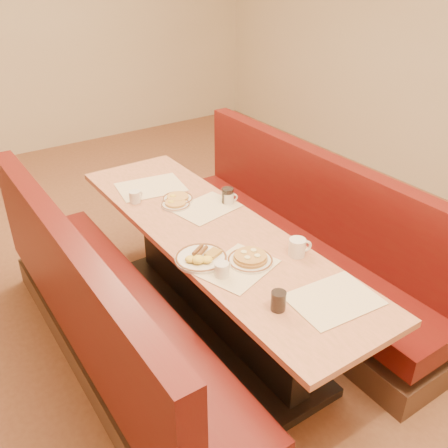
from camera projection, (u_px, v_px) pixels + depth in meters
ground at (214, 324)px, 3.42m from camera, size 8.00×8.00×0.00m
room_envelope at (210, 24)px, 2.47m from camera, size 6.04×8.04×2.82m
diner_table at (213, 280)px, 3.23m from camera, size 0.70×2.50×0.75m
booth_left at (108, 324)px, 2.88m from camera, size 0.55×2.50×1.05m
booth_right at (298, 248)px, 3.60m from camera, size 0.55×2.50×1.05m
placemat_near_left at (239, 268)px, 2.69m from camera, size 0.47×0.41×0.00m
placemat_near_right at (334, 299)px, 2.45m from camera, size 0.45×0.35×0.00m
placemat_far_left at (151, 187)px, 3.57m from camera, size 0.50×0.41×0.00m
placemat_far_right at (206, 208)px, 3.30m from camera, size 0.45×0.37×0.00m
pancake_plate at (250, 259)px, 2.74m from camera, size 0.25×0.25×0.06m
eggs_plate at (201, 258)px, 2.75m from camera, size 0.29×0.29×0.06m
extra_plate_mid at (178, 198)px, 3.40m from camera, size 0.21×0.21×0.04m
extra_plate_far at (175, 204)px, 3.32m from camera, size 0.20×0.20×0.04m
coffee_mug_a at (298, 247)px, 2.78m from camera, size 0.13×0.10×0.10m
coffee_mug_b at (222, 269)px, 2.61m from camera, size 0.11×0.08×0.08m
coffee_mug_c at (229, 198)px, 3.34m from camera, size 0.10×0.07×0.08m
coffee_mug_d at (135, 197)px, 3.36m from camera, size 0.10×0.07×0.08m
soda_tumbler_near at (278, 301)px, 2.37m from camera, size 0.07×0.07×0.10m
soda_tumbler_mid at (228, 196)px, 3.34m from camera, size 0.08×0.08×0.11m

